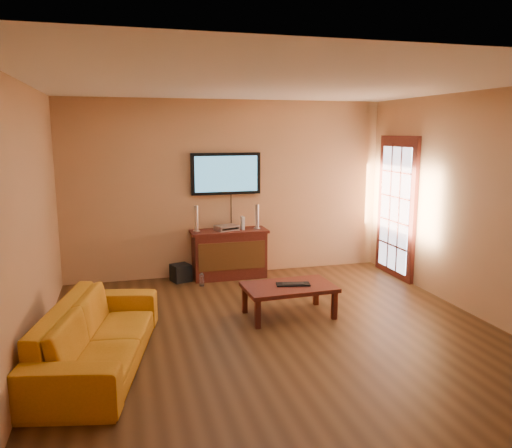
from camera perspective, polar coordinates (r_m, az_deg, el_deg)
name	(u,v)px	position (r m, az deg, el deg)	size (l,w,h in m)	color
ground_plane	(277,333)	(5.72, 2.40, -12.32)	(5.00, 5.00, 0.00)	#392210
room_walls	(262,178)	(5.90, 0.67, 5.33)	(5.00, 5.00, 5.00)	tan
french_door	(396,209)	(7.94, 15.73, 1.65)	(0.07, 1.02, 2.22)	#41140E
media_console	(229,254)	(7.68, -3.07, -3.40)	(1.17, 0.45, 0.74)	#41140E
television	(226,174)	(7.66, -3.46, 5.76)	(1.08, 0.08, 0.64)	black
coffee_table	(289,289)	(6.11, 3.78, -7.43)	(1.11, 0.69, 0.39)	#41140E
sofa	(98,325)	(5.08, -17.66, -10.90)	(2.09, 0.61, 0.82)	#C27A15
speaker_left	(196,220)	(7.51, -6.84, 0.50)	(0.11, 0.11, 0.39)	silver
speaker_right	(257,218)	(7.66, 0.12, 0.73)	(0.10, 0.10, 0.37)	silver
av_receiver	(227,228)	(7.59, -3.38, -0.42)	(0.33, 0.24, 0.08)	silver
game_console	(243,223)	(7.63, -1.55, 0.12)	(0.04, 0.14, 0.20)	white
subwoofer	(181,273)	(7.62, -8.59, -5.53)	(0.26, 0.26, 0.26)	black
bottle	(202,280)	(7.36, -6.23, -6.34)	(0.07, 0.07, 0.20)	white
keyboard	(293,284)	(6.11, 4.26, -6.87)	(0.43, 0.23, 0.02)	black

